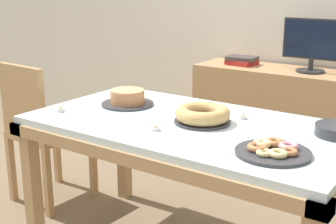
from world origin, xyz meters
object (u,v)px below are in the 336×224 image
at_px(tealight_centre, 156,129).
at_px(tealight_right_edge, 243,117).
at_px(chair, 40,127).
at_px(tealight_left_edge, 61,110).
at_px(book_stack, 242,61).
at_px(cake_golden_bundt, 202,115).
at_px(computer_monitor, 312,46).
at_px(pastry_platter, 273,150).
at_px(cake_chocolate_round, 128,98).

xyz_separation_m(tealight_centre, tealight_right_edge, (0.25, 0.41, 0.00)).
distance_m(chair, tealight_left_edge, 0.60).
relative_size(book_stack, cake_golden_bundt, 0.85).
bearing_deg(computer_monitor, cake_golden_bundt, -92.73).
xyz_separation_m(chair, tealight_right_edge, (1.33, 0.18, 0.25)).
xyz_separation_m(computer_monitor, tealight_centre, (-0.18, -1.63, -0.22)).
relative_size(pastry_platter, tealight_right_edge, 7.64).
bearing_deg(pastry_platter, tealight_left_edge, -177.58).
distance_m(book_stack, tealight_right_edge, 1.37).
distance_m(book_stack, cake_chocolate_round, 1.34).
height_order(tealight_centre, tealight_right_edge, same).
xyz_separation_m(computer_monitor, pastry_platter, (0.38, -1.60, -0.21)).
relative_size(cake_golden_bundt, pastry_platter, 0.91).
bearing_deg(computer_monitor, tealight_right_edge, -86.82).
height_order(cake_chocolate_round, cake_golden_bundt, cake_chocolate_round).
height_order(book_stack, cake_chocolate_round, book_stack).
bearing_deg(pastry_platter, book_stack, 119.88).
bearing_deg(tealight_centre, cake_chocolate_round, 144.73).
distance_m(book_stack, pastry_platter, 1.85).
distance_m(chair, pastry_platter, 1.68).
distance_m(computer_monitor, book_stack, 0.56).
height_order(chair, pastry_platter, chair).
bearing_deg(book_stack, tealight_right_edge, -63.61).
bearing_deg(pastry_platter, chair, 173.04).
bearing_deg(chair, cake_golden_bundt, 0.30).
distance_m(cake_chocolate_round, pastry_platter, 1.00).
bearing_deg(tealight_centre, chair, 168.31).
bearing_deg(cake_golden_bundt, tealight_right_edge, 52.44).
distance_m(computer_monitor, tealight_centre, 1.65).
bearing_deg(cake_chocolate_round, tealight_right_edge, 10.46).
xyz_separation_m(chair, book_stack, (0.73, 1.40, 0.31)).
relative_size(tealight_left_edge, tealight_centre, 1.00).
relative_size(computer_monitor, pastry_platter, 1.39).
bearing_deg(cake_chocolate_round, chair, -174.89).
bearing_deg(computer_monitor, pastry_platter, -76.55).
height_order(chair, tealight_left_edge, chair).
relative_size(chair, cake_chocolate_round, 3.22).
distance_m(chair, tealight_centre, 1.14).
height_order(book_stack, tealight_left_edge, book_stack).
relative_size(computer_monitor, tealight_centre, 10.60).
height_order(book_stack, pastry_platter, book_stack).
relative_size(cake_chocolate_round, tealight_left_edge, 7.29).
xyz_separation_m(pastry_platter, tealight_centre, (-0.56, -0.02, -0.01)).
height_order(pastry_platter, tealight_centre, pastry_platter).
relative_size(chair, tealight_left_edge, 23.50).
xyz_separation_m(book_stack, tealight_left_edge, (-0.25, -1.66, -0.06)).
bearing_deg(cake_chocolate_round, computer_monitor, 66.52).
height_order(computer_monitor, cake_golden_bundt, computer_monitor).
xyz_separation_m(cake_chocolate_round, tealight_right_edge, (0.65, 0.12, -0.03)).
relative_size(computer_monitor, cake_chocolate_round, 1.45).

